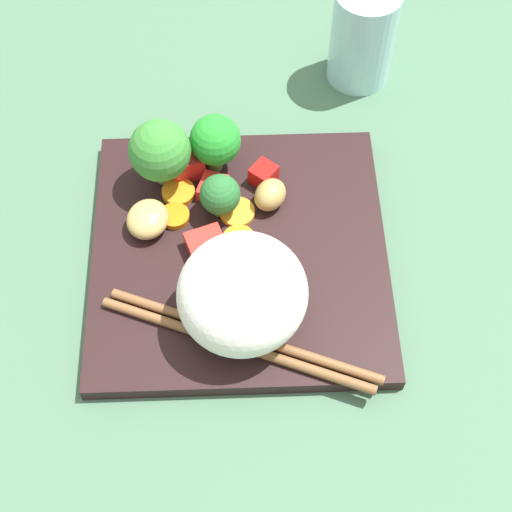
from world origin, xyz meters
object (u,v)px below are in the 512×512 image
object	(u,v)px
square_plate	(239,254)
rice_mound	(246,293)
drinking_glass	(363,36)
broccoli_floret_2	(160,151)
chopstick_pair	(238,340)
carrot_slice_1	(243,212)

from	to	relation	value
square_plate	rice_mound	xyz separation A→B (cm)	(-0.25, 6.24, 4.48)
square_plate	drinking_glass	xyz separation A→B (cm)	(-12.64, -20.64, 4.20)
broccoli_floret_2	chopstick_pair	bearing A→B (deg)	109.64
square_plate	broccoli_floret_2	distance (cm)	10.82
carrot_slice_1	drinking_glass	world-z (taller)	drinking_glass
rice_mound	carrot_slice_1	world-z (taller)	rice_mound
carrot_slice_1	chopstick_pair	distance (cm)	12.11
square_plate	drinking_glass	size ratio (longest dim) A/B	2.48
rice_mound	carrot_slice_1	distance (cm)	10.46
broccoli_floret_2	carrot_slice_1	world-z (taller)	broccoli_floret_2
square_plate	chopstick_pair	size ratio (longest dim) A/B	1.16
rice_mound	drinking_glass	size ratio (longest dim) A/B	1.03
square_plate	carrot_slice_1	bearing A→B (deg)	-97.47
square_plate	chopstick_pair	world-z (taller)	chopstick_pair
carrot_slice_1	chopstick_pair	xyz separation A→B (cm)	(0.99, 12.07, 0.19)
broccoli_floret_2	chopstick_pair	size ratio (longest dim) A/B	0.33
rice_mound	drinking_glass	bearing A→B (deg)	-114.76
carrot_slice_1	drinking_glass	size ratio (longest dim) A/B	0.31
chopstick_pair	broccoli_floret_2	bearing A→B (deg)	132.64
broccoli_floret_2	carrot_slice_1	size ratio (longest dim) A/B	2.29
square_plate	chopstick_pair	bearing A→B (deg)	86.52
rice_mound	chopstick_pair	xyz separation A→B (cm)	(0.76, 2.24, -3.38)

